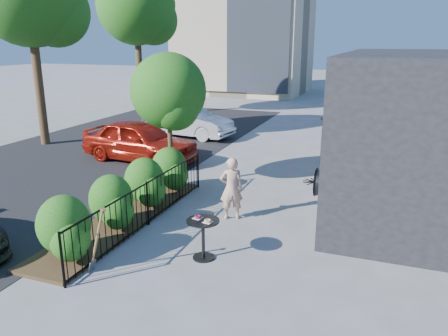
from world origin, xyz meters
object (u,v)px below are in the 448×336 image
at_px(street_tree_far, 137,10).
at_px(shovel, 96,244).
at_px(car_red, 140,141).
at_px(car_silver, 187,121).
at_px(woman, 231,188).
at_px(cafe_table, 203,232).
at_px(patio_tree, 170,96).

distance_m(street_tree_far, shovel, 19.21).
relative_size(car_red, car_silver, 1.02).
bearing_deg(car_silver, shovel, -154.98).
relative_size(woman, car_red, 0.36).
height_order(cafe_table, car_red, car_red).
bearing_deg(shovel, car_silver, 107.07).
bearing_deg(street_tree_far, woman, -51.67).
bearing_deg(street_tree_far, patio_tree, -55.49).
height_order(patio_tree, cafe_table, patio_tree).
relative_size(woman, car_silver, 0.37).
bearing_deg(street_tree_far, car_silver, -41.29).
bearing_deg(woman, cafe_table, 68.47).
xyz_separation_m(car_red, car_silver, (-0.16, 4.45, -0.04)).
bearing_deg(car_red, patio_tree, -126.68).
bearing_deg(patio_tree, woman, -34.06).
xyz_separation_m(street_tree_far, shovel, (8.68, -16.30, -5.31)).
relative_size(patio_tree, car_silver, 0.91).
xyz_separation_m(patio_tree, car_silver, (-2.67, 6.78, -2.05)).
distance_m(patio_tree, cafe_table, 5.16).
distance_m(patio_tree, woman, 3.59).
bearing_deg(patio_tree, street_tree_far, 124.51).
bearing_deg(car_silver, woman, -140.72).
bearing_deg(street_tree_far, shovel, -61.96).
bearing_deg(woman, shovel, 40.41).
xyz_separation_m(cafe_table, shovel, (-1.67, -1.24, 0.03)).
bearing_deg(shovel, cafe_table, 36.72).
relative_size(shovel, car_red, 0.32).
distance_m(cafe_table, woman, 2.19).
xyz_separation_m(street_tree_far, car_silver, (5.03, -4.42, -5.20)).
height_order(woman, shovel, woman).
xyz_separation_m(cafe_table, car_red, (-5.16, 6.18, 0.17)).
xyz_separation_m(woman, car_silver, (-5.15, 8.46, -0.08)).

